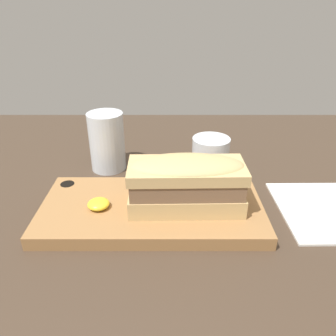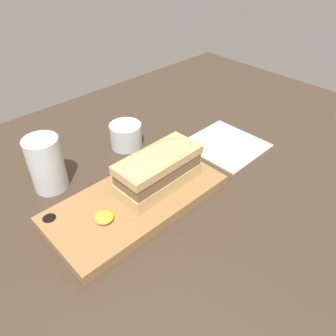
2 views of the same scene
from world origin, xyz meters
TOP-DOWN VIEW (x-y plane):
  - dining_table at (0.00, 0.00)cm, footprint 179.48×111.20cm
  - serving_board at (4.62, 1.94)cm, footprint 37.44×18.32cm
  - sandwich at (10.40, 1.24)cm, footprint 18.75×8.54cm
  - mustard_dollop at (-4.08, 0.78)cm, footprint 3.66×3.66cm
  - water_glass at (-5.48, 19.47)cm, footprint 7.45×7.45cm
  - wine_glass at (16.83, 20.90)cm, footprint 8.22×8.22cm
  - napkin at (35.88, 2.95)cm, footprint 17.74×18.37cm

SIDE VIEW (x-z plane):
  - dining_table at x=0.00cm, z-range 0.00..2.00cm
  - napkin at x=35.88cm, z-range 2.00..2.40cm
  - serving_board at x=4.62cm, z-range 1.97..4.30cm
  - wine_glass at x=16.83cm, z-range 1.71..8.05cm
  - mustard_dollop at x=-4.08cm, z-range 4.26..5.73cm
  - water_glass at x=-5.48cm, z-range 1.17..13.61cm
  - sandwich at x=10.40cm, z-range 4.61..13.57cm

